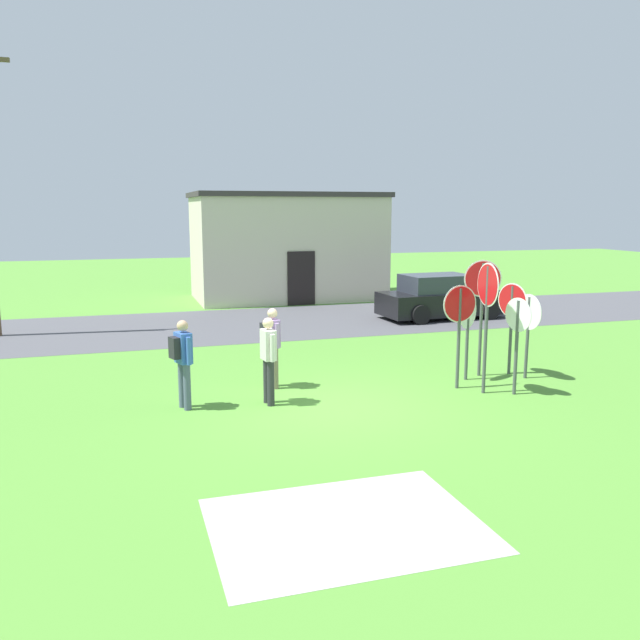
% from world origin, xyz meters
% --- Properties ---
extents(ground_plane, '(80.00, 80.00, 0.00)m').
position_xyz_m(ground_plane, '(0.00, 0.00, 0.00)').
color(ground_plane, '#518E33').
extents(street_asphalt, '(60.00, 6.40, 0.01)m').
position_xyz_m(street_asphalt, '(0.00, 9.49, 0.00)').
color(street_asphalt, '#4C4C51').
rests_on(street_asphalt, ground).
extents(concrete_path, '(3.20, 2.40, 0.01)m').
position_xyz_m(concrete_path, '(-1.24, -4.46, 0.00)').
color(concrete_path, '#ADAAA3').
rests_on(concrete_path, ground).
extents(building_background, '(7.74, 4.57, 4.38)m').
position_xyz_m(building_background, '(3.09, 15.18, 2.19)').
color(building_background, beige).
rests_on(building_background, ground).
extents(parked_car_on_street, '(4.39, 2.20, 1.51)m').
position_xyz_m(parked_car_on_street, '(6.85, 8.65, 0.69)').
color(parked_car_on_street, black).
rests_on(parked_car_on_street, ground).
extents(stop_sign_leaning_left, '(0.63, 0.41, 1.89)m').
position_xyz_m(stop_sign_leaning_left, '(3.52, 1.07, 1.28)').
color(stop_sign_leaning_left, '#474C4C').
rests_on(stop_sign_leaning_left, ground).
extents(stop_sign_leaning_right, '(0.79, 0.28, 2.61)m').
position_xyz_m(stop_sign_leaning_right, '(3.99, 1.29, 1.81)').
color(stop_sign_leaning_right, '#474C4C').
rests_on(stop_sign_leaning_right, ground).
extents(stop_sign_low_front, '(0.78, 0.08, 2.18)m').
position_xyz_m(stop_sign_low_front, '(3.00, 0.51, 1.49)').
color(stop_sign_low_front, '#474C4C').
rests_on(stop_sign_low_front, ground).
extents(stop_sign_far_back, '(0.16, 0.67, 1.98)m').
position_xyz_m(stop_sign_far_back, '(3.89, -0.24, 1.33)').
color(stop_sign_far_back, '#474C4C').
rests_on(stop_sign_far_back, ground).
extents(stop_sign_nearest, '(0.09, 0.88, 2.67)m').
position_xyz_m(stop_sign_nearest, '(3.33, 0.02, 1.86)').
color(stop_sign_nearest, '#474C4C').
rests_on(stop_sign_nearest, ground).
extents(stop_sign_rear_right, '(0.11, 0.79, 1.89)m').
position_xyz_m(stop_sign_rear_right, '(4.87, 0.79, 1.28)').
color(stop_sign_rear_right, '#474C4C').
rests_on(stop_sign_rear_right, ground).
extents(stop_sign_rear_left, '(0.26, 0.75, 2.08)m').
position_xyz_m(stop_sign_rear_left, '(4.73, 1.24, 1.42)').
color(stop_sign_rear_left, '#474C4C').
rests_on(stop_sign_rear_left, ground).
extents(person_holding_notes, '(0.39, 0.56, 1.69)m').
position_xyz_m(person_holding_notes, '(-0.70, 1.71, 0.98)').
color(person_holding_notes, '#7A6B56').
rests_on(person_holding_notes, ground).
extents(person_in_dark_shirt, '(0.43, 0.54, 1.69)m').
position_xyz_m(person_in_dark_shirt, '(-2.62, 0.76, 0.98)').
color(person_in_dark_shirt, '#4C5670').
rests_on(person_in_dark_shirt, ground).
extents(person_near_signs, '(0.26, 0.57, 1.69)m').
position_xyz_m(person_near_signs, '(-1.03, 0.57, 0.95)').
color(person_near_signs, '#2D2D33').
rests_on(person_near_signs, ground).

